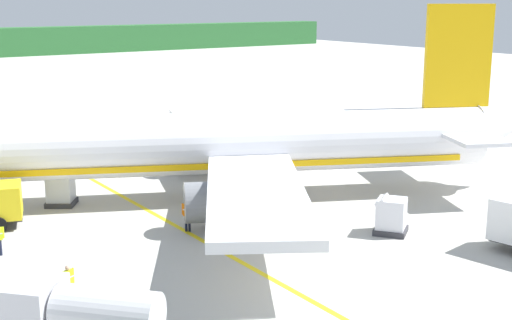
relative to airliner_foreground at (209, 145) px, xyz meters
name	(u,v)px	position (x,y,z in m)	size (l,w,h in m)	color
ground	(13,133)	(-3.94, 29.62, -3.49)	(240.00, 320.00, 0.20)	#B7B5AD
airliner_foreground	(209,145)	(0.00, 0.00, 0.00)	(39.13, 32.99, 11.90)	white
service_truck_baggage	(79,313)	(-13.73, -14.21, -2.00)	(5.29, 5.47, 2.40)	silver
cargo_container_near	(391,216)	(4.51, -11.21, -2.43)	(2.32, 2.32, 2.02)	#333338
cargo_container_mid	(60,189)	(-8.24, 3.77, -2.39)	(2.29, 2.29, 2.11)	#333338
crew_marshaller	(68,281)	(-12.71, -10.18, -2.43)	(0.58, 0.40, 1.64)	#191E33
crew_loader_right	(188,213)	(-4.29, -4.90, -2.34)	(0.48, 0.48, 1.77)	#191E33
apron_guide_line	(185,231)	(-4.39, -4.76, -3.39)	(0.30, 60.00, 0.01)	yellow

